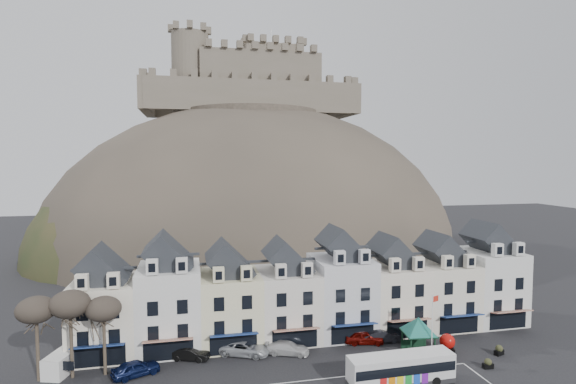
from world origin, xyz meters
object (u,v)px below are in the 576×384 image
object	(u,v)px
car_black	(190,354)
bus_shelter	(418,325)
car_silver	(245,348)
bus	(401,368)
red_buoy	(447,343)
white_van	(63,362)
car_maroon	(364,337)
car_white	(288,348)
flagpole	(433,323)
car_navy	(136,368)
car_charcoal	(381,336)

from	to	relation	value
car_black	bus_shelter	bearing A→B (deg)	-78.74
bus_shelter	car_silver	world-z (taller)	bus_shelter
bus	red_buoy	bearing A→B (deg)	32.19
car_black	car_silver	bearing A→B (deg)	-69.82
red_buoy	car_black	distance (m)	27.99
bus_shelter	car_silver	bearing A→B (deg)	175.10
car_silver	red_buoy	bearing A→B (deg)	-77.36
white_van	car_silver	distance (m)	18.19
bus	car_maroon	bearing A→B (deg)	88.14
car_black	car_white	xyz separation A→B (m)	(10.40, -0.86, 0.01)
bus_shelter	flagpole	xyz separation A→B (m)	(0.69, -1.69, 0.87)
car_black	car_white	bearing A→B (deg)	-74.56
car_navy	car_charcoal	distance (m)	27.02
bus	car_silver	distance (m)	16.65
bus_shelter	car_black	distance (m)	24.76
car_white	car_charcoal	size ratio (longest dim) A/B	1.02
white_van	bus_shelter	bearing A→B (deg)	11.69
bus_shelter	car_maroon	xyz separation A→B (m)	(-4.73, 3.82, -2.39)
car_charcoal	bus	bearing A→B (deg)	168.12
white_van	car_black	distance (m)	12.38
car_white	car_black	bearing A→B (deg)	105.89
bus_shelter	flagpole	size ratio (longest dim) A/B	0.90
white_van	car_white	size ratio (longest dim) A/B	1.04
red_buoy	car_silver	bearing A→B (deg)	169.27
bus	white_van	bearing A→B (deg)	162.40
bus_shelter	white_van	distance (m)	36.97
car_black	car_white	world-z (taller)	car_white
red_buoy	car_charcoal	world-z (taller)	red_buoy
red_buoy	white_van	distance (m)	40.27
bus_shelter	red_buoy	world-z (taller)	bus_shelter
bus	red_buoy	size ratio (longest dim) A/B	5.00
bus_shelter	car_black	world-z (taller)	bus_shelter
bus_shelter	red_buoy	distance (m)	3.97
bus	car_navy	distance (m)	25.64
bus_shelter	car_maroon	size ratio (longest dim) A/B	1.41
bus	car_silver	bearing A→B (deg)	144.14
bus_shelter	car_charcoal	size ratio (longest dim) A/B	1.38
car_white	car_navy	bearing A→B (deg)	116.62
car_navy	car_silver	size ratio (longest dim) A/B	0.85
bus_shelter	flagpole	bearing A→B (deg)	-60.95
bus_shelter	car_white	distance (m)	14.46
car_navy	car_maroon	size ratio (longest dim) A/B	1.02
white_van	car_white	world-z (taller)	white_van
car_white	flagpole	bearing A→B (deg)	-87.00
car_navy	car_charcoal	xyz separation A→B (m)	(26.90, 2.50, -0.03)
car_black	car_charcoal	world-z (taller)	car_charcoal
car_silver	bus	bearing A→B (deg)	-101.54
white_van	car_black	xyz separation A→B (m)	(12.38, 0.00, -0.35)
car_navy	car_charcoal	world-z (taller)	car_navy
flagpole	white_van	xyz separation A→B (m)	(-37.40, 5.51, -3.00)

